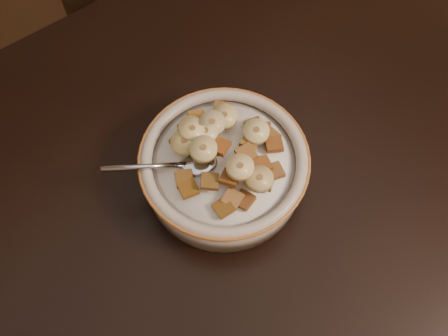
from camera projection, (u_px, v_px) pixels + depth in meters
floor at (282, 308)px, 1.34m from camera, size 4.00×4.50×0.10m
table at (345, 183)px, 0.64m from camera, size 1.41×0.92×0.04m
chair at (196, 48)px, 1.10m from camera, size 0.41×0.41×0.90m
cereal_bowl at (224, 171)px, 0.60m from camera, size 0.19×0.19×0.05m
milk at (224, 162)px, 0.58m from camera, size 0.16×0.16×0.00m
spoon at (198, 164)px, 0.58m from camera, size 0.06×0.05×0.01m
cereal_square_0 at (246, 154)px, 0.57m from camera, size 0.02×0.02×0.01m
cereal_square_1 at (274, 171)px, 0.57m from camera, size 0.02×0.03×0.01m
cereal_square_2 at (188, 129)px, 0.59m from camera, size 0.02×0.02×0.01m
cereal_square_3 at (208, 145)px, 0.57m from camera, size 0.03×0.03×0.01m
cereal_square_4 at (233, 198)px, 0.55m from camera, size 0.03×0.03×0.01m
cereal_square_5 at (210, 181)px, 0.56m from camera, size 0.03×0.03×0.01m
cereal_square_6 at (254, 126)px, 0.60m from camera, size 0.03×0.03×0.01m
cereal_square_7 at (220, 146)px, 0.56m from camera, size 0.03×0.03×0.01m
cereal_square_8 at (198, 135)px, 0.58m from camera, size 0.03×0.03×0.01m
cereal_square_9 at (209, 133)px, 0.58m from camera, size 0.03×0.03×0.01m
cereal_square_10 at (184, 179)px, 0.57m from camera, size 0.03×0.03×0.01m
cereal_square_11 at (250, 142)px, 0.58m from camera, size 0.03×0.03×0.01m
cereal_square_12 at (188, 189)px, 0.56m from camera, size 0.02×0.02×0.01m
cereal_square_13 at (256, 170)px, 0.56m from camera, size 0.02×0.02×0.01m
cereal_square_14 at (215, 147)px, 0.57m from camera, size 0.03×0.03×0.01m
cereal_square_15 at (222, 110)px, 0.61m from camera, size 0.03×0.03×0.01m
cereal_square_16 at (270, 137)px, 0.59m from camera, size 0.02×0.02×0.01m
cereal_square_17 at (208, 144)px, 0.57m from camera, size 0.02×0.02×0.01m
cereal_square_18 at (244, 200)px, 0.56m from camera, size 0.03×0.03×0.01m
cereal_square_19 at (201, 135)px, 0.58m from camera, size 0.02×0.02×0.01m
cereal_square_20 at (265, 181)px, 0.56m from camera, size 0.03×0.03×0.01m
cereal_square_21 at (197, 118)px, 0.60m from camera, size 0.03×0.03×0.01m
cereal_square_22 at (262, 164)px, 0.57m from camera, size 0.03×0.02×0.01m
cereal_square_23 at (261, 129)px, 0.59m from camera, size 0.03×0.03×0.01m
cereal_square_24 at (230, 178)px, 0.55m from camera, size 0.03×0.03×0.01m
cereal_square_25 at (223, 208)px, 0.55m from camera, size 0.02×0.02×0.01m
cereal_square_26 at (216, 123)px, 0.60m from camera, size 0.03×0.03×0.01m
cereal_square_27 at (180, 140)px, 0.59m from camera, size 0.03×0.03×0.01m
cereal_square_28 at (274, 144)px, 0.59m from camera, size 0.03×0.03×0.01m
banana_slice_0 at (192, 129)px, 0.58m from camera, size 0.03×0.03×0.01m
banana_slice_1 at (240, 167)px, 0.55m from camera, size 0.03×0.03×0.01m
banana_slice_2 at (259, 179)px, 0.55m from camera, size 0.04×0.04×0.01m
banana_slice_3 at (256, 132)px, 0.58m from camera, size 0.04×0.04×0.01m
banana_slice_4 at (184, 142)px, 0.57m from camera, size 0.04×0.04×0.02m
banana_slice_5 at (203, 149)px, 0.55m from camera, size 0.04×0.04×0.01m
banana_slice_6 at (224, 117)px, 0.59m from camera, size 0.04×0.04×0.01m
banana_slice_7 at (212, 124)px, 0.58m from camera, size 0.03×0.03×0.01m
banana_slice_8 at (192, 130)px, 0.57m from camera, size 0.03×0.03×0.01m
banana_slice_9 at (205, 132)px, 0.57m from camera, size 0.04×0.04×0.01m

